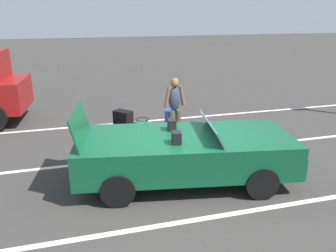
% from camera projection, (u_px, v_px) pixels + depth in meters
% --- Properties ---
extents(ground_plane, '(80.00, 80.00, 0.00)m').
position_uv_depth(ground_plane, '(184.00, 180.00, 6.95)').
color(ground_plane, '#383533').
extents(lot_line_near, '(18.00, 0.12, 0.01)m').
position_uv_depth(lot_line_near, '(210.00, 218.00, 5.69)').
color(lot_line_near, silver).
rests_on(lot_line_near, ground_plane).
extents(lot_line_mid, '(18.00, 0.12, 0.01)m').
position_uv_depth(lot_line_mid, '(166.00, 155.00, 8.16)').
color(lot_line_mid, silver).
rests_on(lot_line_mid, ground_plane).
extents(lot_line_far, '(18.00, 0.12, 0.01)m').
position_uv_depth(lot_line_far, '(143.00, 121.00, 10.62)').
color(lot_line_far, silver).
rests_on(lot_line_far, ground_plane).
extents(convertible_car, '(4.37, 2.44, 1.53)m').
position_uv_depth(convertible_car, '(194.00, 152.00, 6.78)').
color(convertible_car, '#0F4C2D').
rests_on(convertible_car, ground_plane).
extents(suitcase_large_black, '(0.52, 0.55, 0.74)m').
position_uv_depth(suitcase_large_black, '(123.00, 125.00, 9.15)').
color(suitcase_large_black, black).
rests_on(suitcase_large_black, ground_plane).
extents(suitcase_medium_bright, '(0.40, 0.47, 0.62)m').
position_uv_depth(suitcase_medium_bright, '(170.00, 120.00, 9.70)').
color(suitcase_medium_bright, '#1E479E').
rests_on(suitcase_medium_bright, ground_plane).
extents(suitcase_small_carryon, '(0.35, 0.39, 0.50)m').
position_uv_depth(suitcase_small_carryon, '(144.00, 134.00, 8.81)').
color(suitcase_small_carryon, '#991E8C').
rests_on(suitcase_small_carryon, ground_plane).
extents(duffel_bag, '(0.68, 0.43, 0.34)m').
position_uv_depth(duffel_bag, '(142.00, 125.00, 9.77)').
color(duffel_bag, '#19723F').
rests_on(duffel_bag, ground_plane).
extents(traveler_person, '(0.61, 0.28, 1.65)m').
position_uv_depth(traveler_person, '(175.00, 106.00, 8.74)').
color(traveler_person, '#4C3F2D').
rests_on(traveler_person, ground_plane).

